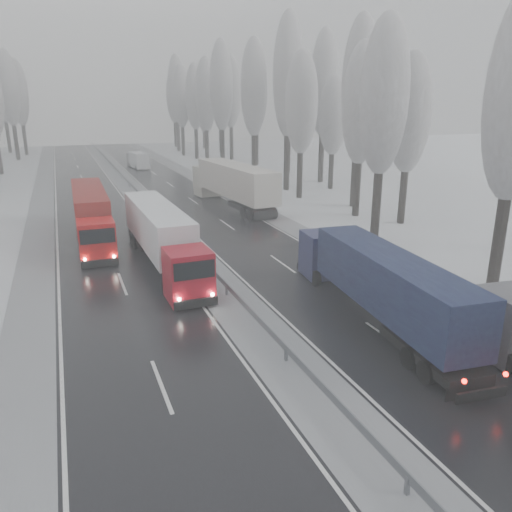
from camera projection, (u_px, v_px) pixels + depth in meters
carriageway_right at (251, 242)px, 38.76m from camera, size 7.50×200.00×0.03m
carriageway_left at (112, 256)px, 35.11m from camera, size 7.50×200.00×0.03m
median_slush at (185, 248)px, 36.94m from camera, size 3.00×200.00×0.04m
shoulder_right at (308, 236)px, 40.48m from camera, size 2.40×200.00×0.04m
shoulder_left at (36, 264)px, 33.39m from camera, size 2.40×200.00×0.04m
median_guardrail at (184, 241)px, 36.75m from camera, size 0.12×200.00×0.76m
tree_18 at (384, 98)px, 36.17m from camera, size 3.60×3.60×16.58m
tree_19 at (410, 114)px, 42.03m from camera, size 3.60×3.60×14.57m
tree_20 at (362, 105)px, 44.75m from camera, size 3.60×3.60×15.71m
tree_21 at (360, 85)px, 48.53m from camera, size 3.60×3.60×18.62m
tree_22 at (301, 103)px, 53.70m from camera, size 3.60×3.60×15.86m
tree_23 at (333, 116)px, 59.88m from camera, size 3.60×3.60×13.55m
tree_24 at (288, 77)px, 57.96m from camera, size 3.60×3.60×20.49m
tree_25 at (324, 85)px, 64.12m from camera, size 3.60×3.60×19.44m
tree_26 at (254, 89)px, 67.28m from camera, size 3.60×3.60×18.78m
tree_27 at (289, 95)px, 73.55m from camera, size 3.60×3.60×17.62m
tree_28 at (221, 87)px, 76.21m from camera, size 3.60×3.60×19.62m
tree_29 at (257, 94)px, 82.61m from camera, size 3.60×3.60×18.11m
tree_30 at (206, 95)px, 85.29m from camera, size 3.60×3.60×17.86m
tree_31 at (231, 93)px, 90.77m from camera, size 3.60×3.60×18.58m
tree_32 at (195, 97)px, 92.10m from camera, size 3.60×3.60×17.33m
tree_33 at (206, 108)px, 97.31m from camera, size 3.60×3.60×14.33m
tree_34 at (181, 97)px, 98.05m from camera, size 3.60×3.60×17.63m
tree_35 at (220, 95)px, 104.69m from camera, size 3.60×3.60×18.25m
tree_36 at (176, 89)px, 106.77m from camera, size 3.60×3.60×20.23m
tree_37 at (203, 101)px, 113.48m from camera, size 3.60×3.60×16.37m
tree_38 at (174, 97)px, 117.19m from camera, size 3.60×3.60×17.97m
tree_39 at (182, 102)px, 122.06m from camera, size 3.60×3.60×16.19m
tree_74 at (9, 89)px, 89.65m from camera, size 3.60×3.60×19.68m
tree_76 at (19, 94)px, 98.57m from camera, size 3.60×3.60×18.55m
tree_78 at (2, 91)px, 103.03m from camera, size 3.60×3.60×19.55m
truck_blue_box at (377, 280)px, 24.21m from camera, size 3.64×14.55×3.70m
truck_cream_box at (232, 182)px, 50.94m from camera, size 4.19×17.40×4.43m
box_truck_distant at (138, 160)px, 81.43m from camera, size 2.76×7.04×2.57m
truck_red_white at (161, 233)px, 32.41m from camera, size 2.64×15.01×3.84m
truck_red_red at (91, 211)px, 38.89m from camera, size 2.59×15.09×3.86m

